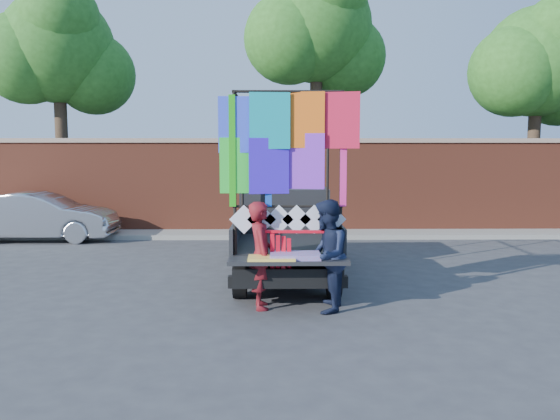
{
  "coord_description": "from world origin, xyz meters",
  "views": [
    {
      "loc": [
        -0.26,
        -8.07,
        2.22
      ],
      "look_at": [
        -0.16,
        -0.06,
        1.37
      ],
      "focal_mm": 35.0,
      "sensor_mm": 36.0,
      "label": 1
    }
  ],
  "objects_px": {
    "sedan": "(41,217)",
    "man": "(326,256)",
    "pickup_truck": "(284,230)",
    "woman": "(261,255)"
  },
  "relations": [
    {
      "from": "sedan",
      "to": "woman",
      "type": "xyz_separation_m",
      "value": [
        5.7,
        -6.1,
        0.16
      ]
    },
    {
      "from": "sedan",
      "to": "woman",
      "type": "distance_m",
      "value": 8.35
    },
    {
      "from": "sedan",
      "to": "woman",
      "type": "bearing_deg",
      "value": -137.55
    },
    {
      "from": "woman",
      "to": "man",
      "type": "xyz_separation_m",
      "value": [
        0.92,
        -0.17,
        0.02
      ]
    },
    {
      "from": "man",
      "to": "pickup_truck",
      "type": "bearing_deg",
      "value": -158.2
    },
    {
      "from": "sedan",
      "to": "man",
      "type": "xyz_separation_m",
      "value": [
        6.61,
        -6.27,
        0.18
      ]
    },
    {
      "from": "woman",
      "to": "man",
      "type": "height_order",
      "value": "man"
    },
    {
      "from": "sedan",
      "to": "pickup_truck",
      "type": "bearing_deg",
      "value": -121.27
    },
    {
      "from": "pickup_truck",
      "to": "woman",
      "type": "distance_m",
      "value": 2.52
    },
    {
      "from": "pickup_truck",
      "to": "woman",
      "type": "relative_size",
      "value": 3.2
    }
  ]
}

